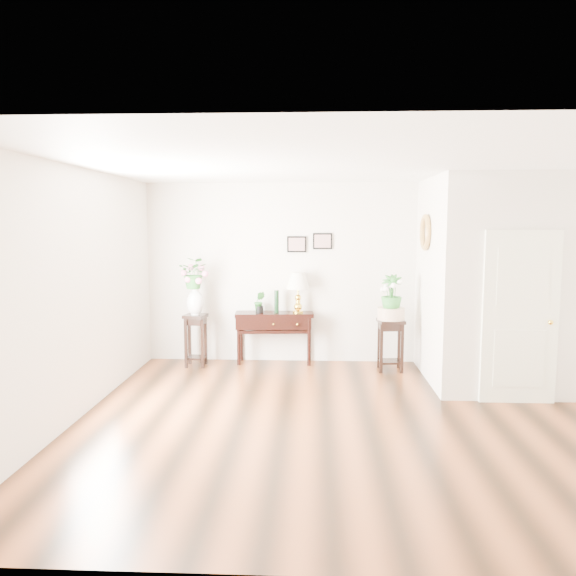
# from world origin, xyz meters

# --- Properties ---
(floor) EXTENTS (6.00, 5.50, 0.02)m
(floor) POSITION_xyz_m (0.00, 0.00, 0.00)
(floor) COLOR brown
(floor) RESTS_ON ground
(ceiling) EXTENTS (6.00, 5.50, 0.02)m
(ceiling) POSITION_xyz_m (0.00, 0.00, 2.80)
(ceiling) COLOR white
(ceiling) RESTS_ON ground
(wall_back) EXTENTS (6.00, 0.02, 2.80)m
(wall_back) POSITION_xyz_m (0.00, 2.75, 1.40)
(wall_back) COLOR silver
(wall_back) RESTS_ON ground
(wall_front) EXTENTS (6.00, 0.02, 2.80)m
(wall_front) POSITION_xyz_m (0.00, -2.75, 1.40)
(wall_front) COLOR silver
(wall_front) RESTS_ON ground
(wall_left) EXTENTS (0.02, 5.50, 2.80)m
(wall_left) POSITION_xyz_m (-3.00, 0.00, 1.40)
(wall_left) COLOR silver
(wall_left) RESTS_ON ground
(partition) EXTENTS (1.80, 1.95, 2.80)m
(partition) POSITION_xyz_m (2.10, 1.77, 1.40)
(partition) COLOR silver
(partition) RESTS_ON floor
(door) EXTENTS (0.90, 0.05, 2.10)m
(door) POSITION_xyz_m (2.10, 0.78, 1.05)
(door) COLOR white
(door) RESTS_ON floor
(art_print_left) EXTENTS (0.30, 0.02, 0.25)m
(art_print_left) POSITION_xyz_m (-0.65, 2.73, 1.85)
(art_print_left) COLOR black
(art_print_left) RESTS_ON wall_back
(art_print_right) EXTENTS (0.30, 0.02, 0.25)m
(art_print_right) POSITION_xyz_m (-0.25, 2.73, 1.90)
(art_print_right) COLOR black
(art_print_right) RESTS_ON wall_back
(wall_ornament) EXTENTS (0.07, 0.51, 0.51)m
(wall_ornament) POSITION_xyz_m (1.16, 1.90, 2.05)
(wall_ornament) COLOR #B07E3D
(wall_ornament) RESTS_ON partition
(console_table) EXTENTS (1.23, 0.48, 0.80)m
(console_table) POSITION_xyz_m (-0.99, 2.57, 0.40)
(console_table) COLOR black
(console_table) RESTS_ON floor
(table_lamp) EXTENTS (0.45, 0.45, 0.63)m
(table_lamp) POSITION_xyz_m (-0.62, 2.57, 1.15)
(table_lamp) COLOR gold
(table_lamp) RESTS_ON console_table
(green_vase) EXTENTS (0.07, 0.07, 0.35)m
(green_vase) POSITION_xyz_m (-0.96, 2.57, 0.97)
(green_vase) COLOR black
(green_vase) RESTS_ON console_table
(potted_plant) EXTENTS (0.17, 0.14, 0.31)m
(potted_plant) POSITION_xyz_m (-1.22, 2.57, 0.96)
(potted_plant) COLOR #297429
(potted_plant) RESTS_ON console_table
(plant_stand_a) EXTENTS (0.36, 0.36, 0.80)m
(plant_stand_a) POSITION_xyz_m (-2.18, 2.33, 0.40)
(plant_stand_a) COLOR black
(plant_stand_a) RESTS_ON floor
(porcelain_vase) EXTENTS (0.34, 0.34, 0.44)m
(porcelain_vase) POSITION_xyz_m (-2.18, 2.33, 1.02)
(porcelain_vase) COLOR white
(porcelain_vase) RESTS_ON plant_stand_a
(lily_arrangement) EXTENTS (0.50, 0.45, 0.48)m
(lily_arrangement) POSITION_xyz_m (-2.18, 2.33, 1.44)
(lily_arrangement) COLOR #297429
(lily_arrangement) RESTS_ON porcelain_vase
(plant_stand_b) EXTENTS (0.40, 0.40, 0.77)m
(plant_stand_b) POSITION_xyz_m (0.76, 2.21, 0.38)
(plant_stand_b) COLOR black
(plant_stand_b) RESTS_ON floor
(ceramic_bowl) EXTENTS (0.48, 0.48, 0.18)m
(ceramic_bowl) POSITION_xyz_m (0.76, 2.21, 0.85)
(ceramic_bowl) COLOR beige
(ceramic_bowl) RESTS_ON plant_stand_b
(narcissus) EXTENTS (0.35, 0.35, 0.54)m
(narcissus) POSITION_xyz_m (0.76, 2.21, 1.16)
(narcissus) COLOR #297429
(narcissus) RESTS_ON ceramic_bowl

